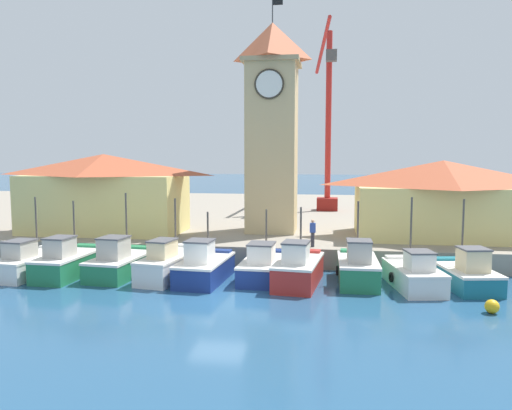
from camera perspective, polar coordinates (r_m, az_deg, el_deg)
The scene contains 18 objects.
ground_plane at distance 23.30m, azimuth -4.33°, elevation -10.68°, with size 300.00×300.00×0.00m, color navy.
quay_wharf at distance 48.95m, azimuth 2.55°, elevation -1.29°, with size 120.00×40.00×1.21m, color gray.
fishing_boat_far_left at distance 30.21m, azimuth -24.42°, elevation -5.97°, with size 2.42×4.94×4.26m.
fishing_boat_left_outer at distance 29.09m, azimuth -20.62°, elevation -6.12°, with size 2.16×4.91×4.07m.
fishing_boat_left_inner at distance 28.31m, azimuth -15.15°, elevation -6.33°, with size 2.57×5.02×4.49m.
fishing_boat_mid_left at distance 27.32m, azimuth -9.79°, elevation -6.59°, with size 2.52×5.40×4.24m.
fishing_boat_center at distance 26.29m, azimuth -5.93°, elevation -7.04°, with size 2.41×4.72×3.60m.
fishing_boat_mid_right at distance 26.67m, azimuth 0.92°, elevation -7.00°, with size 2.37×4.94×3.66m.
fishing_boat_right_inner at distance 25.60m, azimuth 4.86°, elevation -7.29°, with size 2.52×4.82×3.92m.
fishing_boat_right_outer at distance 26.27m, azimuth 11.55°, elevation -7.05°, with size 2.11×4.41×4.19m.
fishing_boat_far_right at distance 26.07m, azimuth 17.57°, elevation -7.56°, with size 2.72×4.70×4.48m.
fishing_boat_end_right at distance 26.98m, azimuth 22.89°, elevation -7.29°, with size 2.77×4.52×4.38m.
clock_tower at distance 35.04m, azimuth 1.86°, elevation 9.27°, with size 3.86×3.86×15.96m.
warehouse_left at distance 36.18m, azimuth -16.93°, elevation 1.38°, with size 11.13×5.54×5.44m.
warehouse_right at distance 34.74m, azimuth 20.51°, elevation 0.74°, with size 11.32×6.83×5.03m.
port_crane_near at distance 49.34m, azimuth 8.18°, elevation 7.51°, with size 2.61×10.83×18.55m.
mooring_buoy at distance 23.34m, azimuth 25.37°, elevation -10.44°, with size 0.59×0.59×0.59m, color gold.
dock_worker_near_tower at distance 29.43m, azimuth 6.50°, elevation -3.15°, with size 0.34×0.22×1.62m.
Camera 1 is at (4.99, -21.79, 6.57)m, focal length 35.00 mm.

